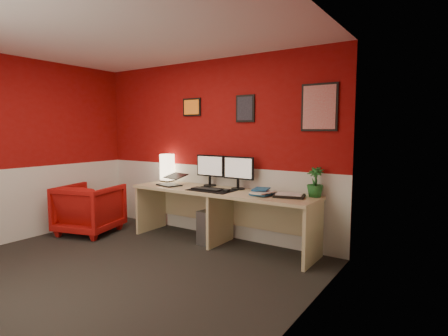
{
  "coord_description": "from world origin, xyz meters",
  "views": [
    {
      "loc": [
        3.03,
        -2.45,
        1.5
      ],
      "look_at": [
        0.6,
        1.21,
        1.05
      ],
      "focal_mm": 28.85,
      "sensor_mm": 36.0,
      "label": 1
    }
  ],
  "objects_px": {
    "monitor_left": "(210,165)",
    "potted_plant": "(315,182)",
    "monitor_right": "(238,168)",
    "shoji_lamp": "(167,168)",
    "laptop": "(169,178)",
    "armchair": "(90,209)",
    "desk": "(220,217)",
    "pc_tower": "(213,226)",
    "zen_tray": "(289,196)"
  },
  "relations": [
    {
      "from": "armchair",
      "to": "zen_tray",
      "type": "bearing_deg",
      "value": 177.16
    },
    {
      "from": "desk",
      "to": "armchair",
      "type": "bearing_deg",
      "value": -162.02
    },
    {
      "from": "potted_plant",
      "to": "shoji_lamp",
      "type": "bearing_deg",
      "value": 179.73
    },
    {
      "from": "potted_plant",
      "to": "pc_tower",
      "type": "relative_size",
      "value": 0.78
    },
    {
      "from": "shoji_lamp",
      "to": "laptop",
      "type": "relative_size",
      "value": 1.21
    },
    {
      "from": "desk",
      "to": "monitor_left",
      "type": "relative_size",
      "value": 4.48
    },
    {
      "from": "shoji_lamp",
      "to": "desk",
      "type": "bearing_deg",
      "value": -11.23
    },
    {
      "from": "laptop",
      "to": "pc_tower",
      "type": "height_order",
      "value": "laptop"
    },
    {
      "from": "laptop",
      "to": "potted_plant",
      "type": "xyz_separation_m",
      "value": [
        2.03,
        0.29,
        0.07
      ]
    },
    {
      "from": "zen_tray",
      "to": "potted_plant",
      "type": "bearing_deg",
      "value": 36.05
    },
    {
      "from": "monitor_right",
      "to": "monitor_left",
      "type": "bearing_deg",
      "value": 175.67
    },
    {
      "from": "monitor_left",
      "to": "zen_tray",
      "type": "relative_size",
      "value": 1.66
    },
    {
      "from": "zen_tray",
      "to": "monitor_left",
      "type": "bearing_deg",
      "value": 171.8
    },
    {
      "from": "laptop",
      "to": "zen_tray",
      "type": "distance_m",
      "value": 1.79
    },
    {
      "from": "laptop",
      "to": "armchair",
      "type": "bearing_deg",
      "value": -139.55
    },
    {
      "from": "monitor_left",
      "to": "armchair",
      "type": "xyz_separation_m",
      "value": [
        -1.58,
        -0.84,
        -0.66
      ]
    },
    {
      "from": "zen_tray",
      "to": "potted_plant",
      "type": "height_order",
      "value": "potted_plant"
    },
    {
      "from": "monitor_right",
      "to": "potted_plant",
      "type": "bearing_deg",
      "value": 1.71
    },
    {
      "from": "desk",
      "to": "pc_tower",
      "type": "height_order",
      "value": "desk"
    },
    {
      "from": "monitor_left",
      "to": "potted_plant",
      "type": "bearing_deg",
      "value": -0.22
    },
    {
      "from": "shoji_lamp",
      "to": "laptop",
      "type": "distance_m",
      "value": 0.45
    },
    {
      "from": "laptop",
      "to": "pc_tower",
      "type": "xyz_separation_m",
      "value": [
        0.69,
        0.1,
        -0.61
      ]
    },
    {
      "from": "shoji_lamp",
      "to": "monitor_right",
      "type": "bearing_deg",
      "value": -1.86
    },
    {
      "from": "desk",
      "to": "monitor_left",
      "type": "height_order",
      "value": "monitor_left"
    },
    {
      "from": "shoji_lamp",
      "to": "armchair",
      "type": "height_order",
      "value": "shoji_lamp"
    },
    {
      "from": "desk",
      "to": "pc_tower",
      "type": "distance_m",
      "value": 0.2
    },
    {
      "from": "desk",
      "to": "monitor_left",
      "type": "bearing_deg",
      "value": 146.19
    },
    {
      "from": "monitor_left",
      "to": "pc_tower",
      "type": "bearing_deg",
      "value": -46.04
    },
    {
      "from": "zen_tray",
      "to": "armchair",
      "type": "relative_size",
      "value": 0.44
    },
    {
      "from": "potted_plant",
      "to": "pc_tower",
      "type": "xyz_separation_m",
      "value": [
        -1.34,
        -0.19,
        -0.68
      ]
    },
    {
      "from": "monitor_right",
      "to": "desk",
      "type": "bearing_deg",
      "value": -130.78
    },
    {
      "from": "shoji_lamp",
      "to": "monitor_left",
      "type": "height_order",
      "value": "monitor_left"
    },
    {
      "from": "zen_tray",
      "to": "armchair",
      "type": "bearing_deg",
      "value": -167.11
    },
    {
      "from": "desk",
      "to": "potted_plant",
      "type": "distance_m",
      "value": 1.33
    },
    {
      "from": "monitor_left",
      "to": "laptop",
      "type": "bearing_deg",
      "value": -148.9
    },
    {
      "from": "laptop",
      "to": "monitor_right",
      "type": "height_order",
      "value": "monitor_right"
    },
    {
      "from": "pc_tower",
      "to": "armchair",
      "type": "bearing_deg",
      "value": -154.92
    },
    {
      "from": "laptop",
      "to": "monitor_right",
      "type": "bearing_deg",
      "value": 28.81
    },
    {
      "from": "monitor_right",
      "to": "armchair",
      "type": "distance_m",
      "value": 2.31
    },
    {
      "from": "shoji_lamp",
      "to": "pc_tower",
      "type": "xyz_separation_m",
      "value": [
        1.0,
        -0.2,
        -0.7
      ]
    },
    {
      "from": "zen_tray",
      "to": "desk",
      "type": "bearing_deg",
      "value": -177.84
    },
    {
      "from": "monitor_left",
      "to": "zen_tray",
      "type": "xyz_separation_m",
      "value": [
        1.28,
        -0.19,
        -0.28
      ]
    },
    {
      "from": "shoji_lamp",
      "to": "zen_tray",
      "type": "relative_size",
      "value": 1.14
    },
    {
      "from": "monitor_right",
      "to": "armchair",
      "type": "relative_size",
      "value": 0.73
    },
    {
      "from": "monitor_left",
      "to": "desk",
      "type": "bearing_deg",
      "value": -33.81
    },
    {
      "from": "monitor_right",
      "to": "potted_plant",
      "type": "height_order",
      "value": "monitor_right"
    },
    {
      "from": "shoji_lamp",
      "to": "monitor_left",
      "type": "relative_size",
      "value": 0.69
    },
    {
      "from": "zen_tray",
      "to": "monitor_right",
      "type": "bearing_deg",
      "value": 169.46
    },
    {
      "from": "pc_tower",
      "to": "laptop",
      "type": "bearing_deg",
      "value": -166.37
    },
    {
      "from": "potted_plant",
      "to": "armchair",
      "type": "height_order",
      "value": "potted_plant"
    }
  ]
}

